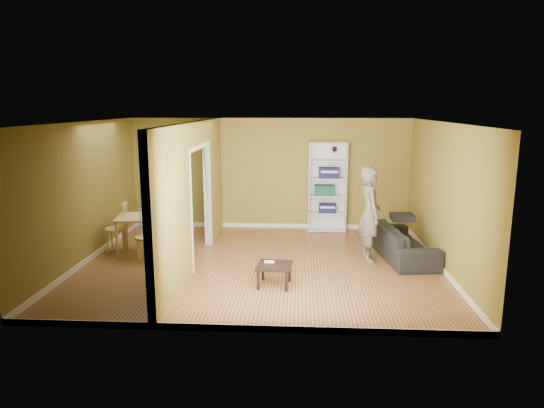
{
  "coord_description": "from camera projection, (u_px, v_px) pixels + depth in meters",
  "views": [
    {
      "loc": [
        0.71,
        -8.54,
        2.89
      ],
      "look_at": [
        0.2,
        0.2,
        1.1
      ],
      "focal_mm": 32.0,
      "sensor_mm": 36.0,
      "label": 1
    }
  ],
  "objects": [
    {
      "name": "chair_far",
      "position": [
        162.0,
        221.0,
        10.2
      ],
      "size": [
        0.47,
        0.47,
        0.99
      ],
      "primitive_type": null,
      "rotation": [
        0.0,
        0.0,
        3.11
      ],
      "color": "tan",
      "rests_on": "ground"
    },
    {
      "name": "bookshelf",
      "position": [
        327.0,
        187.0,
        11.24
      ],
      "size": [
        0.87,
        0.38,
        2.07
      ],
      "color": "white",
      "rests_on": "ground"
    },
    {
      "name": "chair_near",
      "position": [
        147.0,
        236.0,
        9.04
      ],
      "size": [
        0.54,
        0.54,
        1.0
      ],
      "primitive_type": null,
      "rotation": [
        0.0,
        0.0,
        0.21
      ],
      "color": "tan",
      "rests_on": "ground"
    },
    {
      "name": "dining_table",
      "position": [
        149.0,
        220.0,
        9.53
      ],
      "size": [
        1.21,
        0.8,
        0.75
      ],
      "rotation": [
        0.0,
        0.0,
        0.15
      ],
      "color": "beige",
      "rests_on": "ground"
    },
    {
      "name": "paper_box_navy_a",
      "position": [
        327.0,
        208.0,
        11.29
      ],
      "size": [
        0.39,
        0.26,
        0.2
      ],
      "primitive_type": "cube",
      "color": "#11224F",
      "rests_on": "bookshelf"
    },
    {
      "name": "chair_left",
      "position": [
        117.0,
        227.0,
        9.66
      ],
      "size": [
        0.5,
        0.5,
        0.99
      ],
      "primitive_type": null,
      "rotation": [
        0.0,
        0.0,
        -1.48
      ],
      "color": "#D7C288",
      "rests_on": "ground"
    },
    {
      "name": "game_controller",
      "position": [
        269.0,
        262.0,
        7.93
      ],
      "size": [
        0.16,
        0.04,
        0.03
      ],
      "primitive_type": "cube",
      "color": "white",
      "rests_on": "coffee_table"
    },
    {
      "name": "person",
      "position": [
        370.0,
        206.0,
        9.0
      ],
      "size": [
        0.83,
        0.69,
        2.11
      ],
      "primitive_type": "imported",
      "rotation": [
        0.0,
        0.0,
        1.69
      ],
      "color": "slate",
      "rests_on": "ground"
    },
    {
      "name": "room_shell",
      "position": [
        260.0,
        195.0,
        8.72
      ],
      "size": [
        6.5,
        6.5,
        6.5
      ],
      "color": "#9D6F44",
      "rests_on": "ground"
    },
    {
      "name": "paper_box_navy_b",
      "position": [
        329.0,
        173.0,
        11.12
      ],
      "size": [
        0.46,
        0.3,
        0.23
      ],
      "primitive_type": "cube",
      "color": "#181B4A",
      "rests_on": "bookshelf"
    },
    {
      "name": "paper_box_teal",
      "position": [
        325.0,
        190.0,
        11.21
      ],
      "size": [
        0.46,
        0.3,
        0.23
      ],
      "primitive_type": "cube",
      "color": "#0F7265",
      "rests_on": "bookshelf"
    },
    {
      "name": "coffee_table",
      "position": [
        274.0,
        268.0,
        7.85
      ],
      "size": [
        0.54,
        0.54,
        0.36
      ],
      "rotation": [
        0.0,
        0.0,
        -0.09
      ],
      "color": "black",
      "rests_on": "ground"
    },
    {
      "name": "wall_speaker",
      "position": [
        335.0,
        149.0,
        11.14
      ],
      "size": [
        0.1,
        0.1,
        0.1
      ],
      "primitive_type": "cube",
      "color": "black",
      "rests_on": "room_shell"
    },
    {
      "name": "partition",
      "position": [
        194.0,
        195.0,
        8.78
      ],
      "size": [
        0.22,
        5.5,
        2.6
      ],
      "primitive_type": null,
      "color": "olive",
      "rests_on": "ground"
    },
    {
      "name": "sofa",
      "position": [
        403.0,
        237.0,
        9.32
      ],
      "size": [
        2.16,
        1.14,
        0.79
      ],
      "primitive_type": "imported",
      "rotation": [
        0.0,
        0.0,
        1.7
      ],
      "color": "#262628",
      "rests_on": "ground"
    }
  ]
}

